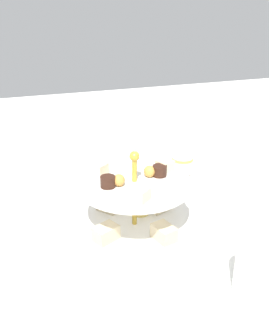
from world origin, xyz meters
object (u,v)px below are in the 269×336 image
object	(u,v)px
butter_knife_left	(9,325)
teacup_with_saucer	(182,166)
water_glass_short_left	(126,159)
tiered_serving_stand	(135,207)
butter_knife_right	(267,203)
water_glass_tall_right	(256,266)

from	to	relation	value
butter_knife_left	teacup_with_saucer	bearing A→B (deg)	86.87
teacup_with_saucer	butter_knife_left	world-z (taller)	teacup_with_saucer
water_glass_short_left	tiered_serving_stand	bearing A→B (deg)	166.98
butter_knife_right	butter_knife_left	bearing A→B (deg)	106.62
tiered_serving_stand	water_glass_tall_right	size ratio (longest dim) A/B	2.43
butter_knife_right	teacup_with_saucer	bearing A→B (deg)	28.96
teacup_with_saucer	tiered_serving_stand	bearing A→B (deg)	135.90
teacup_with_saucer	butter_knife_left	size ratio (longest dim) A/B	0.53
water_glass_short_left	teacup_with_saucer	distance (m)	0.15
butter_knife_left	butter_knife_right	xyz separation A→B (m)	(0.20, -0.59, 0.00)
tiered_serving_stand	water_glass_short_left	world-z (taller)	tiered_serving_stand
tiered_serving_stand	teacup_with_saucer	world-z (taller)	tiered_serving_stand
water_glass_tall_right	teacup_with_saucer	bearing A→B (deg)	-9.52
water_glass_short_left	teacup_with_saucer	size ratio (longest dim) A/B	0.86
tiered_serving_stand	butter_knife_right	distance (m)	0.33
water_glass_short_left	butter_knife_left	xyz separation A→B (m)	(-0.47, 0.33, -0.04)
butter_knife_left	water_glass_short_left	bearing A→B (deg)	100.93
water_glass_short_left	teacup_with_saucer	world-z (taller)	water_glass_short_left
butter_knife_right	tiered_serving_stand	bearing A→B (deg)	88.18
water_glass_tall_right	tiered_serving_stand	bearing A→B (deg)	26.96
tiered_serving_stand	water_glass_tall_right	xyz separation A→B (m)	(-0.25, -0.13, 0.01)
tiered_serving_stand	water_glass_short_left	bearing A→B (deg)	-13.02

